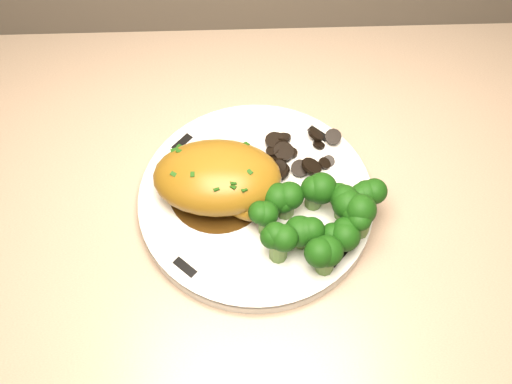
{
  "coord_description": "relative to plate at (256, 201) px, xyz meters",
  "views": [
    {
      "loc": [
        0.62,
        1.32,
        1.54
      ],
      "look_at": [
        0.63,
        1.7,
        0.94
      ],
      "focal_mm": 45.0,
      "sensor_mm": 36.0,
      "label": 1
    }
  ],
  "objects": [
    {
      "name": "gravy_pool",
      "position": [
        -0.04,
        0.01,
        0.01
      ],
      "size": [
        0.11,
        0.11,
        0.0
      ],
      "primitive_type": "cylinder",
      "color": "#37210A",
      "rests_on": "plate"
    },
    {
      "name": "rim_accent_2",
      "position": [
        -0.08,
        -0.09,
        0.01
      ],
      "size": [
        0.03,
        0.03,
        0.0
      ],
      "primitive_type": "cube",
      "rotation": [
        0.0,
        0.0,
        5.54
      ],
      "color": "black",
      "rests_on": "plate"
    },
    {
      "name": "chicken_breast",
      "position": [
        -0.04,
        0.01,
        0.04
      ],
      "size": [
        0.15,
        0.1,
        0.06
      ],
      "rotation": [
        0.0,
        0.0,
        -0.05
      ],
      "color": "#8C6118",
      "rests_on": "plate"
    },
    {
      "name": "rim_accent_3",
      "position": [
        0.09,
        -0.08,
        0.01
      ],
      "size": [
        0.03,
        0.03,
        0.0
      ],
      "primitive_type": "cube",
      "rotation": [
        0.0,
        0.0,
        7.12
      ],
      "color": "black",
      "rests_on": "plate"
    },
    {
      "name": "rim_accent_0",
      "position": [
        0.08,
        0.09,
        0.01
      ],
      "size": [
        0.03,
        0.03,
        0.0
      ],
      "primitive_type": "cube",
      "rotation": [
        0.0,
        0.0,
        2.4
      ],
      "color": "black",
      "rests_on": "plate"
    },
    {
      "name": "broccoli_florets",
      "position": [
        0.07,
        -0.05,
        0.03
      ],
      "size": [
        0.14,
        0.11,
        0.04
      ],
      "rotation": [
        0.0,
        0.0,
        0.36
      ],
      "color": "#4F7331",
      "rests_on": "plate"
    },
    {
      "name": "plate",
      "position": [
        0.0,
        0.0,
        0.0
      ],
      "size": [
        0.3,
        0.3,
        0.02
      ],
      "primitive_type": "cylinder",
      "rotation": [
        0.0,
        0.0,
        -0.15
      ],
      "color": "white",
      "rests_on": "counter"
    },
    {
      "name": "mushroom_pile",
      "position": [
        0.06,
        0.05,
        0.01
      ],
      "size": [
        0.09,
        0.07,
        0.03
      ],
      "color": "black",
      "rests_on": "plate"
    },
    {
      "name": "rim_accent_1",
      "position": [
        -0.09,
        0.08,
        0.01
      ],
      "size": [
        0.03,
        0.03,
        0.0
      ],
      "primitive_type": "cube",
      "rotation": [
        0.0,
        0.0,
        3.97
      ],
      "color": "black",
      "rests_on": "plate"
    }
  ]
}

